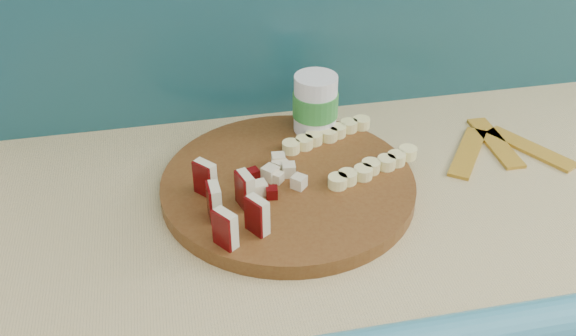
# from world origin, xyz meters

# --- Properties ---
(cutting_board) EXTENTS (0.51, 0.51, 0.02)m
(cutting_board) POSITION_xyz_m (-0.53, 1.53, 0.92)
(cutting_board) COLOR #4F2910
(cutting_board) RESTS_ON kitchen_counter
(apple_wedges) EXTENTS (0.09, 0.16, 0.05)m
(apple_wedges) POSITION_xyz_m (-0.63, 1.45, 0.96)
(apple_wedges) COLOR beige
(apple_wedges) RESTS_ON cutting_board
(apple_chunks) EXTENTS (0.06, 0.06, 0.02)m
(apple_chunks) POSITION_xyz_m (-0.55, 1.52, 0.94)
(apple_chunks) COLOR #F7EFC6
(apple_chunks) RESTS_ON cutting_board
(banana_slices) EXTENTS (0.21, 0.19, 0.02)m
(banana_slices) POSITION_xyz_m (-0.41, 1.57, 0.94)
(banana_slices) COLOR #F6EE96
(banana_slices) RESTS_ON cutting_board
(canister) EXTENTS (0.08, 0.08, 0.13)m
(canister) POSITION_xyz_m (-0.45, 1.66, 0.98)
(canister) COLOR white
(canister) RESTS_ON kitchen_counter
(banana_peel) EXTENTS (0.23, 0.19, 0.01)m
(banana_peel) POSITION_xyz_m (-0.15, 1.57, 0.91)
(banana_peel) COLOR gold
(banana_peel) RESTS_ON kitchen_counter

